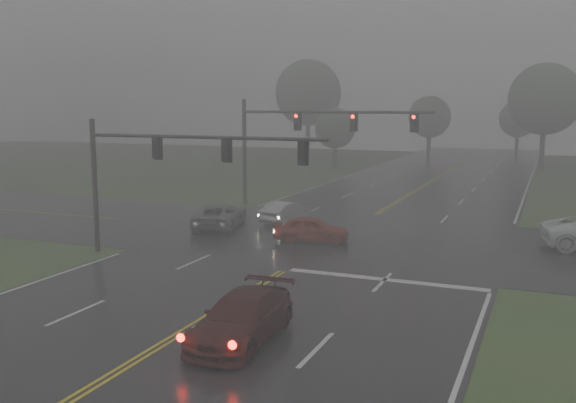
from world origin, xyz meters
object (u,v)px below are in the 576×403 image
at_px(sedan_silver, 286,223).
at_px(car_grey, 220,228).
at_px(sedan_red, 311,242).
at_px(sedan_maroon, 242,341).
at_px(signal_gantry_far, 299,132).
at_px(signal_gantry_near, 160,161).

height_order(sedan_silver, car_grey, car_grey).
xyz_separation_m(sedan_red, sedan_silver, (-3.47, 4.73, 0.00)).
distance_m(sedan_maroon, car_grey, 18.83).
relative_size(sedan_red, sedan_silver, 1.00).
bearing_deg(car_grey, sedan_maroon, 106.43).
xyz_separation_m(sedan_maroon, sedan_red, (-3.11, 14.51, 0.00)).
bearing_deg(sedan_maroon, sedan_red, 99.60).
bearing_deg(sedan_silver, sedan_maroon, 119.05).
relative_size(sedan_red, signal_gantry_far, 0.29).
distance_m(sedan_red, signal_gantry_near, 9.36).
xyz_separation_m(sedan_maroon, car_grey, (-9.58, 16.21, 0.00)).
bearing_deg(sedan_red, car_grey, 59.51).
relative_size(car_grey, signal_gantry_near, 0.42).
distance_m(sedan_maroon, sedan_silver, 20.33).
distance_m(car_grey, signal_gantry_far, 10.52).
xyz_separation_m(sedan_red, signal_gantry_near, (-5.36, -6.11, 4.65)).
distance_m(sedan_red, sedan_silver, 5.87).
relative_size(sedan_red, car_grey, 0.78).
height_order(sedan_red, car_grey, car_grey).
relative_size(sedan_red, signal_gantry_near, 0.33).
xyz_separation_m(sedan_maroon, sedan_silver, (-6.58, 19.24, 0.00)).
height_order(sedan_maroon, sedan_silver, sedan_maroon).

